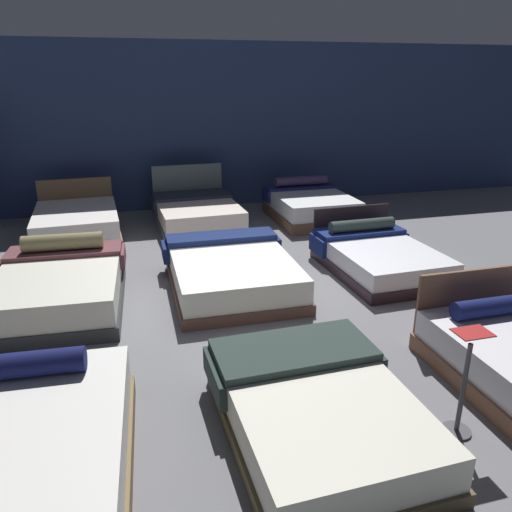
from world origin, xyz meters
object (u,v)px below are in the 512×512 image
(bed_3, at_px, (60,287))
(bed_5, at_px, (378,256))
(bed_4, at_px, (232,272))
(bed_7, at_px, (197,214))
(bed_1, at_px, (317,409))
(price_sign, at_px, (462,396))
(bed_8, at_px, (310,206))
(bed_0, at_px, (19,459))
(bed_6, at_px, (77,224))

(bed_3, xyz_separation_m, bed_5, (4.52, 0.07, -0.04))
(bed_4, relative_size, bed_7, 1.05)
(bed_1, distance_m, bed_7, 6.19)
(bed_7, xyz_separation_m, price_sign, (1.15, -6.51, 0.09))
(bed_8, height_order, price_sign, price_sign)
(bed_0, distance_m, bed_7, 6.60)
(bed_5, bearing_deg, bed_1, -127.19)
(bed_5, bearing_deg, bed_7, 125.19)
(bed_8, bearing_deg, bed_0, -126.78)
(bed_5, bearing_deg, price_sign, -109.63)
(bed_7, bearing_deg, price_sign, -82.09)
(bed_3, bearing_deg, bed_8, 36.65)
(bed_6, bearing_deg, bed_1, -72.52)
(bed_0, relative_size, bed_7, 1.05)
(bed_0, bearing_deg, bed_6, 93.24)
(bed_1, height_order, bed_4, bed_4)
(bed_7, bearing_deg, bed_4, -92.14)
(bed_3, bearing_deg, price_sign, -41.97)
(bed_4, relative_size, price_sign, 2.31)
(bed_4, height_order, bed_5, bed_5)
(bed_0, height_order, bed_6, bed_6)
(bed_7, bearing_deg, bed_8, -3.90)
(bed_5, distance_m, price_sign, 3.65)
(bed_3, distance_m, bed_7, 3.83)
(bed_1, bearing_deg, bed_0, 179.11)
(bed_0, bearing_deg, bed_5, 38.51)
(bed_0, bearing_deg, bed_4, 57.69)
(bed_1, relative_size, bed_7, 0.98)
(bed_3, xyz_separation_m, bed_4, (2.24, 0.01, -0.03))
(bed_4, bearing_deg, bed_5, 2.55)
(bed_5, height_order, price_sign, price_sign)
(price_sign, bearing_deg, bed_3, 134.93)
(price_sign, bearing_deg, bed_7, 100.05)
(bed_3, distance_m, price_sign, 4.81)
(bed_0, xyz_separation_m, price_sign, (3.39, -0.30, 0.10))
(bed_1, bearing_deg, bed_3, 124.94)
(bed_3, height_order, bed_8, bed_8)
(bed_4, distance_m, bed_6, 3.74)
(bed_3, relative_size, bed_7, 1.04)
(bed_4, distance_m, price_sign, 3.60)
(price_sign, bearing_deg, bed_0, 174.97)
(bed_1, xyz_separation_m, bed_6, (-2.25, 6.11, 0.04))
(bed_3, relative_size, bed_4, 0.99)
(bed_0, distance_m, bed_5, 5.52)
(bed_6, xyz_separation_m, price_sign, (3.37, -6.42, 0.10))
(bed_3, bearing_deg, bed_5, 4.00)
(bed_6, relative_size, bed_7, 1.01)
(bed_1, height_order, price_sign, price_sign)
(bed_8, xyz_separation_m, price_sign, (-1.18, -6.44, 0.08))
(bed_4, relative_size, bed_6, 1.03)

